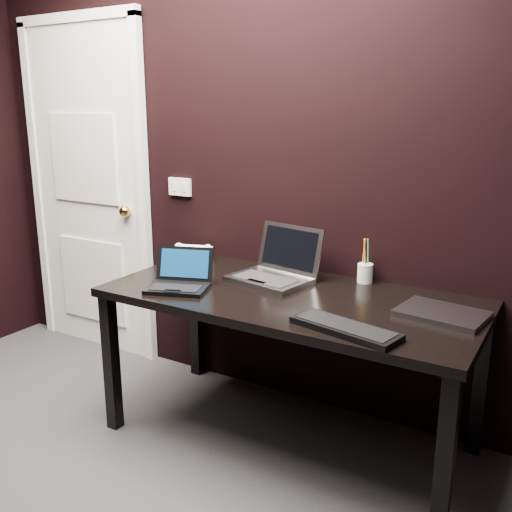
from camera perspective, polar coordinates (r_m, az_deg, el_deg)
The scene contains 11 objects.
wall_back at distance 2.97m, azimuth 1.99°, elevation 9.56°, with size 4.00×4.00×0.00m, color black.
door at distance 3.82m, azimuth -16.39°, elevation 6.28°, with size 0.99×0.10×2.14m.
wall_switch at distance 3.32m, azimuth -7.62°, elevation 6.87°, with size 0.15×0.02×0.10m.
desk at distance 2.63m, azimuth 3.41°, elevation -5.45°, with size 1.70×0.80×0.74m.
netbook at distance 2.70m, azimuth -7.65°, elevation -2.48°, with size 0.34×0.32×0.18m.
silver_laptop at distance 2.79m, azimuth 1.89°, elevation -1.49°, with size 0.42×0.39×0.26m.
ext_keyboard at distance 2.21m, azimuth 8.92°, elevation -7.13°, with size 0.45×0.23×0.03m.
closed_laptop at distance 2.45m, azimuth 18.11°, elevation -5.51°, with size 0.37×0.29×0.02m.
desk_phone at distance 3.17m, azimuth -6.24°, elevation 0.23°, with size 0.22×0.21×0.11m.
mobile_phone at distance 3.01m, azimuth -8.62°, elevation -0.67°, with size 0.07×0.06×0.10m.
pen_cup at distance 2.81m, azimuth 10.85°, elevation -1.61°, with size 0.09×0.09×0.22m.
Camera 1 is at (1.42, -0.80, 1.57)m, focal length 40.00 mm.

